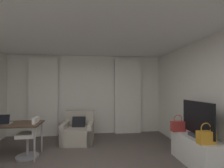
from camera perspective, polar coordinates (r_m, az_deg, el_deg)
wall_window at (r=5.73m, az=-8.44°, el=-3.58°), size 5.12×0.06×2.60m
ceiling at (r=2.90m, az=-9.57°, el=20.60°), size 5.12×6.12×0.06m
curtain_left_panel at (r=5.79m, az=-22.23°, el=-3.99°), size 0.90×0.06×2.50m
curtain_right_panel at (r=5.74m, az=5.41°, el=-4.08°), size 0.90×0.06×2.50m
armchair at (r=5.02m, az=-11.37°, el=-15.70°), size 0.91×0.88×0.85m
desk at (r=4.47m, az=-32.04°, el=-12.05°), size 1.43×0.63×0.76m
desk_chair at (r=4.35m, az=-26.13°, el=-16.49°), size 0.48×0.48×0.88m
laptop at (r=4.40m, az=-33.04°, el=-10.79°), size 0.34×0.27×0.22m
tv_console at (r=4.00m, az=26.63°, el=-19.53°), size 0.47×1.19×0.57m
tv_flatscreen at (r=3.81m, az=26.96°, el=-10.92°), size 0.20×0.94×0.71m
handbag_primary at (r=4.16m, az=21.43°, el=-13.02°), size 0.30×0.14×0.37m
handbag_secondary at (r=3.49m, az=29.22°, el=-15.35°), size 0.30×0.14×0.37m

